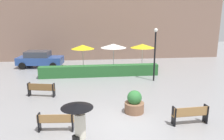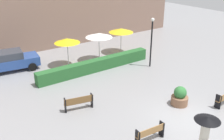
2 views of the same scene
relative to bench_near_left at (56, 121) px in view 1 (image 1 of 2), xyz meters
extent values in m
plane|color=gray|center=(2.96, 0.39, -0.49)|extent=(60.00, 60.00, 0.00)
cube|color=#9E7242|center=(0.00, 0.05, -0.05)|extent=(1.58, 0.37, 0.04)
cube|color=#9E7242|center=(-0.01, -0.08, 0.15)|extent=(1.56, 0.18, 0.36)
cube|color=black|center=(-0.72, 0.10, -0.08)|extent=(0.09, 0.34, 0.81)
cube|color=black|center=(0.72, -0.03, -0.08)|extent=(0.09, 0.34, 0.81)
cube|color=#9E7242|center=(6.07, -0.01, -0.05)|extent=(1.71, 0.35, 0.04)
cube|color=#9E7242|center=(6.08, -0.17, 0.18)|extent=(1.70, 0.12, 0.42)
cube|color=black|center=(5.29, -0.07, -0.05)|extent=(0.08, 0.37, 0.87)
cube|color=black|center=(6.87, 0.00, -0.05)|extent=(0.08, 0.37, 0.87)
cube|color=brown|center=(-1.40, 4.55, -0.07)|extent=(1.71, 0.61, 0.04)
cube|color=brown|center=(-1.43, 4.42, 0.16)|extent=(1.67, 0.42, 0.41)
cube|color=black|center=(-2.18, 4.71, -0.06)|extent=(0.13, 0.33, 0.85)
cube|color=black|center=(-0.63, 4.35, -0.06)|extent=(0.13, 0.33, 0.85)
cylinder|color=silver|center=(1.11, -2.11, 0.79)|extent=(0.38, 0.38, 0.90)
sphere|color=tan|center=(1.11, -2.11, 1.35)|extent=(0.21, 0.21, 0.21)
cube|color=black|center=(0.95, -2.27, 0.39)|extent=(0.26, 0.28, 0.22)
cylinder|color=black|center=(1.03, -2.18, 1.12)|extent=(0.02, 0.02, 0.90)
cone|color=black|center=(1.03, -2.18, 1.57)|extent=(1.08, 1.08, 0.16)
cylinder|color=brown|center=(3.80, 1.52, -0.22)|extent=(1.01, 1.01, 0.53)
sphere|color=#2D6B33|center=(3.80, 1.52, 0.32)|extent=(0.75, 0.75, 0.75)
cylinder|color=black|center=(6.52, 7.02, 1.37)|extent=(0.12, 0.12, 3.72)
sphere|color=white|center=(6.52, 7.02, 3.35)|extent=(0.28, 0.28, 0.28)
cylinder|color=silver|center=(1.15, 10.98, 0.59)|extent=(0.06, 0.06, 2.14)
cone|color=yellow|center=(1.15, 10.98, 1.66)|extent=(2.04, 2.04, 0.35)
cylinder|color=silver|center=(3.84, 10.49, 0.65)|extent=(0.06, 0.06, 2.27)
cone|color=white|center=(3.84, 10.49, 1.78)|extent=(2.25, 2.25, 0.35)
cylinder|color=silver|center=(6.62, 11.11, 0.58)|extent=(0.06, 0.06, 2.13)
cone|color=yellow|center=(6.62, 11.11, 1.64)|extent=(2.23, 2.23, 0.35)
cube|color=#28602D|center=(2.48, 8.79, -0.03)|extent=(9.69, 0.70, 0.91)
cube|color=#846656|center=(2.96, 16.39, 5.11)|extent=(28.00, 1.20, 11.20)
cube|color=#28478C|center=(-2.93, 12.72, 0.18)|extent=(4.39, 2.28, 0.70)
cube|color=#333842|center=(-3.13, 12.74, 0.81)|extent=(2.39, 1.88, 0.55)
cylinder|color=black|center=(-1.40, 13.40, -0.17)|extent=(0.66, 0.30, 0.64)
cylinder|color=black|center=(-1.63, 11.67, -0.17)|extent=(0.66, 0.30, 0.64)
cylinder|color=black|center=(-4.23, 13.77, -0.17)|extent=(0.66, 0.30, 0.64)
cylinder|color=black|center=(-4.46, 12.04, -0.17)|extent=(0.66, 0.30, 0.64)
camera|label=1|loc=(1.34, -9.21, 4.48)|focal=36.40mm
camera|label=2|loc=(-7.38, -7.28, 7.61)|focal=41.73mm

